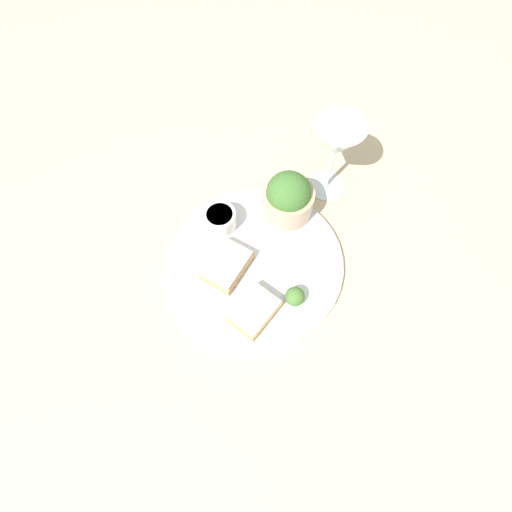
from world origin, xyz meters
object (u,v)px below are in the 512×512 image
cheese_toast_near (227,265)px  cheese_toast_far (254,311)px  salad_bowl (288,198)px  sauce_ramekin (220,219)px  wine_glass (336,143)px

cheese_toast_near → cheese_toast_far: same height
cheese_toast_near → cheese_toast_far: 0.10m
salad_bowl → sauce_ramekin: bearing=125.2°
sauce_ramekin → wine_glass: size_ratio=0.36×
sauce_ramekin → wine_glass: wine_glass is taller
cheese_toast_near → salad_bowl: bearing=-21.2°
cheese_toast_far → wine_glass: (0.31, -0.04, 0.10)m
cheese_toast_near → wine_glass: size_ratio=0.59×
salad_bowl → wine_glass: wine_glass is taller
sauce_ramekin → salad_bowl: bearing=-54.8°
salad_bowl → cheese_toast_near: salad_bowl is taller
salad_bowl → wine_glass: size_ratio=0.59×
cheese_toast_far → salad_bowl: bearing=4.1°
salad_bowl → wine_glass: 0.13m
sauce_ramekin → wine_glass: bearing=-43.4°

